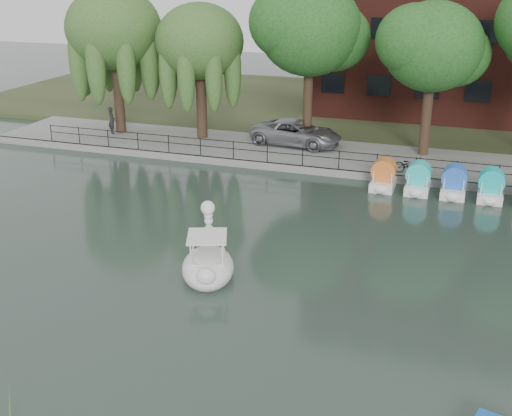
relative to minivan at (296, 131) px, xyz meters
The scene contains 14 objects.
ground_plane 17.19m from the minivan, 85.24° to the right, with size 120.00×120.00×0.00m, color #3E5047.
promenade 2.08m from the minivan, 37.23° to the right, with size 40.00×6.00×0.40m, color gray.
kerb 4.41m from the minivan, 70.55° to the right, with size 40.00×0.25×0.40m, color gray.
land_strip 13.04m from the minivan, 83.71° to the left, with size 60.00×22.00×0.36m, color #47512D.
railing 4.09m from the minivan, 69.62° to the right, with size 32.00×0.05×1.00m.
willow_left 12.88m from the minivan, behind, with size 5.88×5.88×9.01m.
willow_mid 7.86m from the minivan, behind, with size 5.32×5.32×8.15m.
broadleaf_center 5.88m from the minivan, 65.26° to the left, with size 6.00×6.00×9.25m.
broadleaf_right 9.03m from the minivan, ahead, with size 5.40×5.40×8.32m.
minivan is the anchor object (origin of this frame).
bicycle 7.92m from the minivan, 26.02° to the right, with size 1.72×0.60×1.00m, color gray.
pedestrian 11.94m from the minivan, behind, with size 0.71×0.48×1.98m, color black.
swan_boat 16.99m from the minivan, 85.29° to the right, with size 2.81×3.46×2.54m.
pedal_boat_row 11.48m from the minivan, 26.77° to the right, with size 9.65×1.70×1.40m.
Camera 1 is at (8.39, -19.10, 10.63)m, focal length 45.00 mm.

